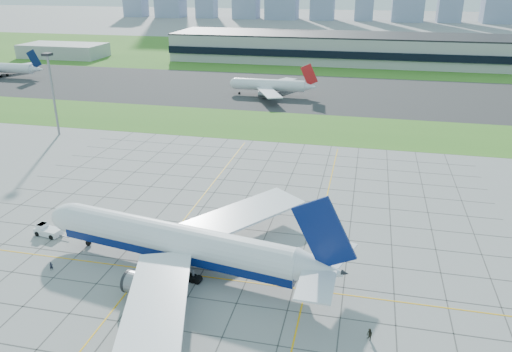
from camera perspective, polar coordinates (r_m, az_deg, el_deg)
The scene contains 13 objects.
ground at distance 88.39m, azimuth -5.99°, elevation -10.60°, with size 1400.00×1400.00×0.00m, color gray.
grass_median at distance 168.95m, azimuth 3.68°, elevation 5.67°, with size 700.00×35.00×0.04m, color #387120.
asphalt_taxiway at distance 221.78m, azimuth 6.02°, elevation 9.56°, with size 700.00×75.00×0.04m, color #383838.
grass_far at distance 329.59m, azimuth 8.47°, elevation 13.52°, with size 700.00×145.00×0.04m, color #387120.
apron_markings at distance 97.31m, azimuth -3.69°, elevation -7.21°, with size 120.00×130.00×0.03m.
terminal at distance 303.01m, azimuth 15.91°, elevation 13.72°, with size 260.00×43.00×15.80m.
service_block at distance 338.65m, azimuth -21.12°, elevation 13.23°, with size 50.00×25.00×8.00m, color #B7B7B2.
light_mast at distance 168.26m, azimuth -22.32°, elevation 9.69°, with size 2.50×2.50×25.60m.
airliner at distance 87.09m, azimuth -8.85°, elevation -7.51°, with size 56.89×57.18×18.01m.
pushback_tug at distance 106.44m, azimuth -22.76°, elevation -5.75°, with size 7.89×3.45×2.17m.
crew_near at distance 94.22m, azimuth -22.36°, elevation -9.52°, with size 0.58×0.38×1.60m, color black.
crew_far at distance 74.60m, azimuth 12.84°, elevation -17.25°, with size 0.89×0.70×1.84m, color black.
distant_jet_1 at distance 212.58m, azimuth 1.71°, elevation 10.35°, with size 35.00×42.66×14.08m.
Camera 1 is at (25.18, -70.18, 47.48)m, focal length 35.00 mm.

